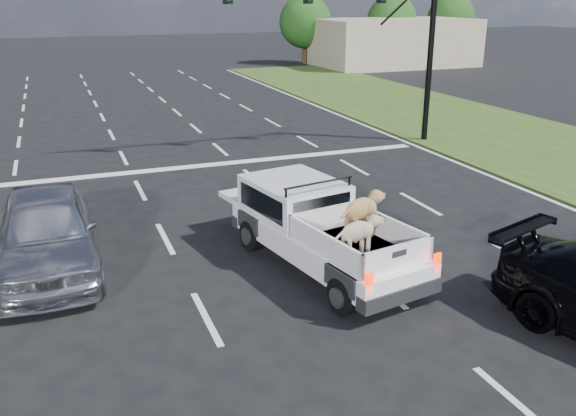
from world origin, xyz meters
name	(u,v)px	position (x,y,z in m)	size (l,w,h in m)	color
ground	(297,301)	(0.00, 0.00, 0.00)	(160.00, 160.00, 0.00)	black
road_markings	(211,198)	(0.00, 6.56, 0.01)	(17.75, 60.00, 0.01)	silver
traffic_signal	(376,15)	(7.20, 10.50, 4.73)	(9.11, 0.31, 7.00)	black
building_right	(394,42)	(22.00, 34.00, 1.80)	(12.00, 7.00, 3.60)	tan
tree_far_d	(305,22)	(16.00, 38.00, 3.29)	(4.20, 4.20, 5.40)	#332114
tree_far_e	(392,21)	(24.00, 38.00, 3.29)	(4.20, 4.20, 5.40)	#332114
tree_far_f	(451,19)	(30.00, 38.00, 3.29)	(4.20, 4.20, 5.40)	#332114
pickup_truck	(319,227)	(1.03, 1.35, 0.86)	(2.64, 5.16, 1.84)	black
silver_sedan	(46,232)	(-4.29, 3.19, 0.83)	(1.95, 4.86, 1.66)	#A2A4A9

